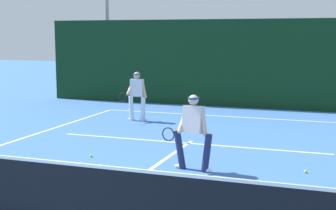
{
  "coord_description": "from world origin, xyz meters",
  "views": [
    {
      "loc": [
        3.9,
        -6.45,
        2.95
      ],
      "look_at": [
        -0.63,
        6.23,
        1.0
      ],
      "focal_mm": 52.92,
      "sensor_mm": 36.0,
      "label": 1
    }
  ],
  "objects_px": {
    "tennis_ball_extra": "(306,172)",
    "light_pole": "(107,6)",
    "player_near": "(193,129)",
    "tennis_ball": "(91,156)",
    "player_far": "(137,94)"
  },
  "relations": [
    {
      "from": "player_far",
      "to": "tennis_ball_extra",
      "type": "xyz_separation_m",
      "value": [
        5.92,
        -4.69,
        -0.89
      ]
    },
    {
      "from": "player_far",
      "to": "light_pole",
      "type": "relative_size",
      "value": 0.24
    },
    {
      "from": "tennis_ball_extra",
      "to": "light_pole",
      "type": "relative_size",
      "value": 0.01
    },
    {
      "from": "player_near",
      "to": "light_pole",
      "type": "relative_size",
      "value": 0.24
    },
    {
      "from": "player_near",
      "to": "tennis_ball",
      "type": "xyz_separation_m",
      "value": [
        -2.64,
        0.28,
        -0.88
      ]
    },
    {
      "from": "player_near",
      "to": "tennis_ball_extra",
      "type": "bearing_deg",
      "value": -156.48
    },
    {
      "from": "tennis_ball_extra",
      "to": "player_far",
      "type": "bearing_deg",
      "value": 141.62
    },
    {
      "from": "player_far",
      "to": "tennis_ball_extra",
      "type": "distance_m",
      "value": 7.61
    },
    {
      "from": "tennis_ball_extra",
      "to": "light_pole",
      "type": "height_order",
      "value": "light_pole"
    },
    {
      "from": "tennis_ball",
      "to": "light_pole",
      "type": "height_order",
      "value": "light_pole"
    },
    {
      "from": "tennis_ball",
      "to": "player_far",
      "type": "bearing_deg",
      "value": 100.65
    },
    {
      "from": "tennis_ball",
      "to": "tennis_ball_extra",
      "type": "xyz_separation_m",
      "value": [
        4.98,
        0.31,
        0.0
      ]
    },
    {
      "from": "player_near",
      "to": "tennis_ball_extra",
      "type": "xyz_separation_m",
      "value": [
        2.34,
        0.6,
        -0.88
      ]
    },
    {
      "from": "tennis_ball_extra",
      "to": "tennis_ball",
      "type": "bearing_deg",
      "value": -176.38
    },
    {
      "from": "player_far",
      "to": "tennis_ball",
      "type": "bearing_deg",
      "value": 96.6
    }
  ]
}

